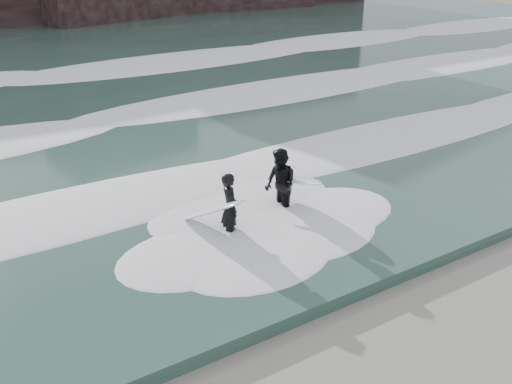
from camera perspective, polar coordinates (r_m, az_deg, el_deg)
sea at (r=34.09m, az=-20.72°, el=12.06°), size 90.00×52.00×0.30m
foam_near at (r=15.77m, az=-3.83°, el=1.25°), size 60.00×3.20×0.20m
foam_mid at (r=21.82m, az=-12.85°, el=7.41°), size 60.00×4.00×0.24m
foam_far at (r=30.20m, az=-19.02°, el=11.45°), size 60.00×4.80×0.30m
surfer_left at (r=13.05m, az=-3.04°, el=-1.66°), size 1.25×2.10×1.72m
surfer_right at (r=14.12m, az=2.58°, el=0.76°), size 1.11×2.13×1.85m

